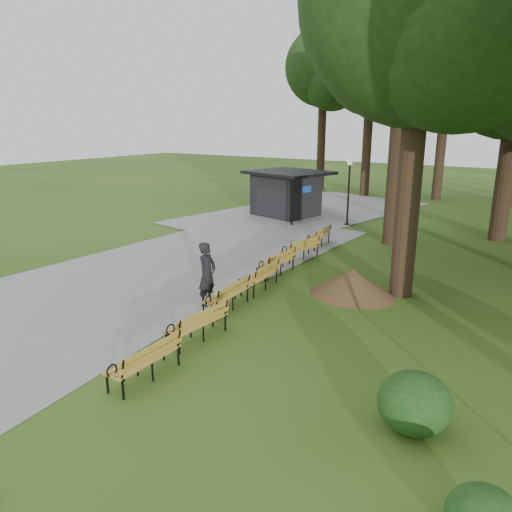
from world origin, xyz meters
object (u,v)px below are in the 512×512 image
Objects in this scene: dirt_mound at (353,282)px; bench_5 at (300,249)px; bench_4 at (276,262)px; kiosk at (286,193)px; bench_0 at (144,359)px; bench_3 at (259,276)px; lawn_tree_0 at (425,0)px; person at (207,274)px; bench_6 at (317,237)px; bench_1 at (197,323)px; lamp_post at (349,179)px; bench_2 at (226,295)px; lawn_tree_2 at (407,32)px.

bench_5 is at bearing 141.24° from dirt_mound.
kiosk is at bearing -149.26° from bench_4.
bench_0 is at bearing -103.21° from dirt_mound.
bench_3 is 0.16× the size of lawn_tree_0.
person is 1.01× the size of bench_0.
person is at bearing -1.21° from bench_6.
bench_1 is 7.87m from bench_5.
bench_5 is 0.16× the size of lawn_tree_0.
person is 0.56× the size of lamp_post.
bench_4 is (-1.12, 5.64, 0.00)m from bench_1.
bench_2 is 3.66m from bench_4.
bench_0 and bench_6 have the same top height.
lawn_tree_0 is (4.54, -1.76, 7.94)m from bench_5.
lawn_tree_2 reaches higher than bench_4.
bench_2 and bench_5 have the same top height.
lawn_tree_0 is (4.87, -3.94, 7.94)m from bench_6.
bench_4 is at bearing 17.66° from bench_5.
lamp_post is 1.50× the size of dirt_mound.
bench_1 is 10.46m from lawn_tree_0.
bench_0 is 16.58m from lawn_tree_2.
bench_3 is 11.81m from lawn_tree_2.
lawn_tree_0 reaches higher than bench_3.
lawn_tree_0 reaches higher than person.
bench_4 is at bearing -170.78° from bench_0.
kiosk is 2.15× the size of bench_5.
bench_4 is 0.16× the size of lawn_tree_2.
kiosk is 9.12m from bench_5.
bench_1 is at bearing -172.91° from bench_0.
bench_1 is 1.00× the size of bench_3.
kiosk is at bearing 157.25° from lawn_tree_2.
kiosk reaches higher than person.
lawn_tree_2 reaches higher than lamp_post.
kiosk is 18.63m from bench_0.
bench_2 is at bearing -133.85° from lawn_tree_0.
person is 1.01× the size of bench_4.
lawn_tree_2 is at bearing -179.79° from bench_1.
bench_3 is 9.10m from lawn_tree_0.
bench_1 is 4.06m from bench_3.
bench_6 is at bearing -176.29° from bench_2.
bench_1 is at bearing 22.20° from bench_5.
lawn_tree_2 is (2.08, 10.35, 7.70)m from person.
lawn_tree_0 reaches higher than bench_6.
lawn_tree_0 is at bearing 158.80° from bench_0.
bench_0 and bench_5 have the same top height.
dirt_mound is 7.37m from bench_0.
person is 9.56m from lawn_tree_0.
lawn_tree_2 is at bearing -17.33° from person.
bench_2 and bench_3 have the same top height.
bench_2 is at bearing 3.46° from bench_6.
lawn_tree_2 is at bearing 163.53° from bench_3.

